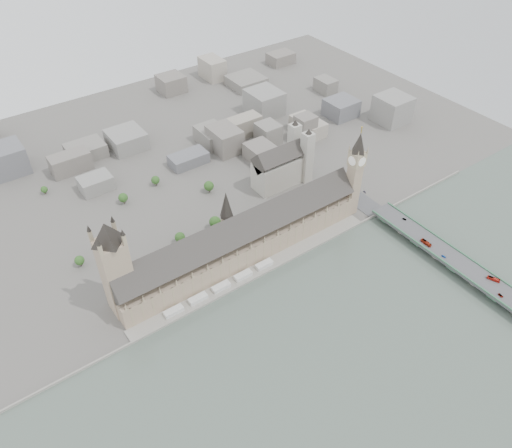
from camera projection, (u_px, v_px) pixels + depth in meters
ground at (252, 267)px, 490.03m from camera, size 900.00×900.00×0.00m
river_thames at (374, 391)px, 388.37m from camera, size 600.00×600.00×0.00m
embankment_wall at (261, 275)px, 479.81m from camera, size 600.00×1.50×3.00m
river_terrace at (256, 271)px, 484.76m from camera, size 270.00×15.00×2.00m
terrace_tents at (221, 287)px, 465.52m from camera, size 118.00×7.00×4.00m
palace_of_westminster at (240, 239)px, 487.33m from camera, size 265.00×40.73×55.44m
elizabeth_tower at (356, 168)px, 517.68m from camera, size 17.00×17.00×107.50m
victoria_tower at (114, 264)px, 416.34m from camera, size 30.00×30.00×100.00m
central_tower at (227, 212)px, 463.81m from camera, size 13.00×13.00×48.00m
westminster_bridge at (432, 248)px, 504.00m from camera, size 25.00×325.00×10.25m
bridge_parapets at (471, 270)px, 472.85m from camera, size 25.00×235.00×1.15m
westminster_abbey at (283, 165)px, 580.95m from camera, size 68.00×36.00×64.00m
city_skyline_inland at (140, 143)px, 628.57m from camera, size 720.00×360.00×38.00m
park_trees at (211, 233)px, 517.70m from camera, size 110.00×30.00×15.00m
red_bus_north at (426, 243)px, 499.64m from camera, size 3.30×12.26×3.39m
red_bus_south at (493, 279)px, 462.27m from camera, size 7.07×11.68×3.22m
car_blue at (444, 256)px, 486.13m from camera, size 2.77×4.81×1.54m
car_silver at (404, 219)px, 528.76m from camera, size 2.69×4.47×1.39m
car_grey at (501, 295)px, 448.33m from camera, size 3.35×5.49×1.42m
car_approach at (365, 192)px, 565.00m from camera, size 2.75×4.92×1.35m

